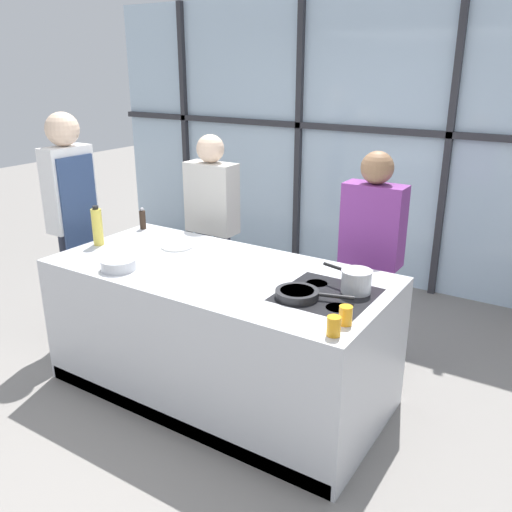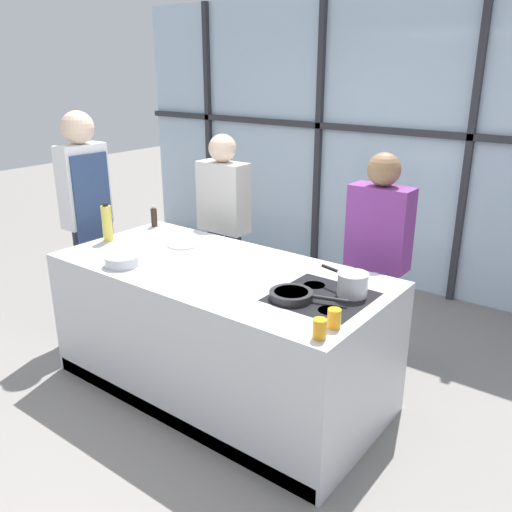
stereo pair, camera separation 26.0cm
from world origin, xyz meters
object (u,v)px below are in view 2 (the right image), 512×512
(chef, at_px, (86,206))
(oil_bottle, at_px, (107,223))
(pepper_grinder, at_px, (154,217))
(spectator_center_left, at_px, (377,253))
(juice_glass_far, at_px, (334,318))
(frying_pan, at_px, (292,295))
(white_plate, at_px, (183,244))
(spectator_far_left, at_px, (224,219))
(saucepan, at_px, (352,283))
(juice_glass_near, at_px, (320,329))
(mixing_bowl, at_px, (122,260))

(chef, height_order, oil_bottle, chef)
(chef, distance_m, pepper_grinder, 0.55)
(spectator_center_left, bearing_deg, juice_glass_far, 105.10)
(frying_pan, relative_size, white_plate, 1.91)
(oil_bottle, bearing_deg, white_plate, 26.32)
(chef, bearing_deg, pepper_grinder, 125.68)
(spectator_far_left, bearing_deg, saucepan, 154.73)
(saucepan, bearing_deg, spectator_center_left, 104.67)
(juice_glass_near, bearing_deg, spectator_center_left, 103.55)
(white_plate, relative_size, juice_glass_far, 2.29)
(juice_glass_far, bearing_deg, mixing_bowl, -177.65)
(frying_pan, bearing_deg, oil_bottle, 178.19)
(frying_pan, height_order, white_plate, frying_pan)
(pepper_grinder, height_order, juice_glass_near, pepper_grinder)
(spectator_far_left, relative_size, pepper_grinder, 9.22)
(spectator_center_left, bearing_deg, oil_bottle, 28.97)
(white_plate, distance_m, mixing_bowl, 0.54)
(white_plate, height_order, pepper_grinder, pepper_grinder)
(mixing_bowl, bearing_deg, juice_glass_far, 2.35)
(chef, relative_size, mixing_bowl, 8.04)
(spectator_far_left, relative_size, saucepan, 4.95)
(white_plate, bearing_deg, juice_glass_far, -17.43)
(saucepan, relative_size, mixing_bowl, 1.45)
(chef, xyz_separation_m, pepper_grinder, (0.44, 0.31, -0.08))
(frying_pan, bearing_deg, pepper_grinder, 162.81)
(oil_bottle, bearing_deg, mixing_bowl, -29.61)
(spectator_far_left, relative_size, spectator_center_left, 1.01)
(spectator_center_left, relative_size, oil_bottle, 5.51)
(frying_pan, distance_m, saucepan, 0.35)
(white_plate, height_order, juice_glass_far, juice_glass_far)
(spectator_far_left, distance_m, white_plate, 0.72)
(saucepan, distance_m, pepper_grinder, 1.94)
(mixing_bowl, xyz_separation_m, juice_glass_near, (1.54, -0.08, 0.01))
(frying_pan, height_order, mixing_bowl, mixing_bowl)
(juice_glass_far, bearing_deg, chef, 171.52)
(spectator_far_left, xyz_separation_m, juice_glass_far, (1.71, -1.17, 0.04))
(saucepan, bearing_deg, juice_glass_near, -78.00)
(saucepan, bearing_deg, mixing_bowl, -161.46)
(spectator_center_left, height_order, pepper_grinder, spectator_center_left)
(chef, relative_size, white_plate, 7.97)
(chef, xyz_separation_m, saucepan, (2.36, 0.04, -0.09))
(spectator_center_left, bearing_deg, white_plate, 30.09)
(spectator_center_left, height_order, frying_pan, spectator_center_left)
(spectator_far_left, height_order, saucepan, spectator_far_left)
(spectator_far_left, relative_size, frying_pan, 3.72)
(frying_pan, xyz_separation_m, juice_glass_near, (0.36, -0.30, 0.03))
(spectator_center_left, distance_m, juice_glass_far, 1.21)
(mixing_bowl, relative_size, oil_bottle, 0.78)
(chef, relative_size, spectator_far_left, 1.12)
(white_plate, bearing_deg, frying_pan, -15.05)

